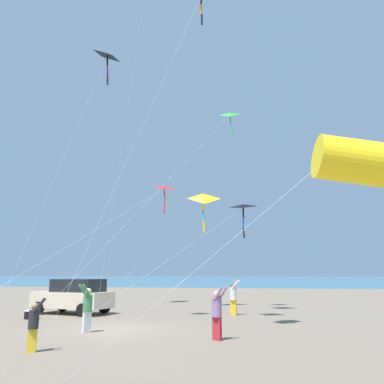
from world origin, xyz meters
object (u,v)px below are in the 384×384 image
at_px(person_adult_flyer, 217,311).
at_px(kite_delta_teal_far_right, 204,199).
at_px(person_child_grey_jacket, 233,296).
at_px(kite_delta_orange_high_right, 229,115).
at_px(parked_car, 74,296).
at_px(kite_delta_red_high_left, 243,207).
at_px(kite_delta_blue_topmost, 163,189).
at_px(cooler_box, 32,314).
at_px(person_child_green_jacket, 87,306).
at_px(kite_delta_long_streamer_right, 108,56).
at_px(person_bystander_far, 34,322).

distance_m(person_adult_flyer, kite_delta_teal_far_right, 13.79).
relative_size(person_child_grey_jacket, kite_delta_teal_far_right, 0.24).
relative_size(person_child_grey_jacket, kite_delta_orange_high_right, 0.14).
xyz_separation_m(parked_car, kite_delta_teal_far_right, (-5.41, 6.26, 6.18)).
height_order(person_adult_flyer, kite_delta_teal_far_right, kite_delta_teal_far_right).
bearing_deg(kite_delta_red_high_left, parked_car, -91.50).
bearing_deg(kite_delta_orange_high_right, kite_delta_blue_topmost, -31.80).
height_order(parked_car, cooler_box, parked_car).
bearing_deg(kite_delta_teal_far_right, parked_car, -49.19).
relative_size(parked_car, person_child_grey_jacket, 2.52).
xyz_separation_m(cooler_box, person_child_green_jacket, (3.51, 4.69, 0.74)).
height_order(cooler_box, kite_delta_long_streamer_right, kite_delta_long_streamer_right).
bearing_deg(person_adult_flyer, person_child_green_jacket, -97.21).
relative_size(kite_delta_blue_topmost, kite_delta_red_high_left, 1.46).
distance_m(person_child_grey_jacket, kite_delta_orange_high_right, 11.64).
bearing_deg(person_bystander_far, cooler_box, -145.36).
bearing_deg(cooler_box, kite_delta_orange_high_right, 124.39).
xyz_separation_m(person_child_grey_jacket, person_bystander_far, (10.83, -4.45, -0.20)).
height_order(person_child_grey_jacket, kite_delta_red_high_left, kite_delta_red_high_left).
height_order(cooler_box, kite_delta_orange_high_right, kite_delta_orange_high_right).
xyz_separation_m(person_child_grey_jacket, kite_delta_red_high_left, (1.44, 0.74, 4.50)).
distance_m(person_adult_flyer, kite_delta_red_high_left, 7.86).
bearing_deg(kite_delta_blue_topmost, person_bystander_far, -7.86).
distance_m(person_child_green_jacket, kite_delta_orange_high_right, 15.63).
height_order(cooler_box, person_child_green_jacket, person_child_green_jacket).
distance_m(person_child_grey_jacket, kite_delta_red_high_left, 4.78).
xyz_separation_m(kite_delta_blue_topmost, kite_delta_long_streamer_right, (-4.41, -5.69, 11.10)).
xyz_separation_m(parked_car, kite_delta_red_high_left, (0.24, 9.32, 4.53)).
distance_m(kite_delta_teal_far_right, kite_delta_red_high_left, 6.63).
height_order(parked_car, person_bystander_far, parked_car).
distance_m(cooler_box, person_adult_flyer, 10.56).
bearing_deg(kite_delta_orange_high_right, cooler_box, -55.61).
distance_m(parked_car, cooler_box, 2.72).
bearing_deg(person_child_grey_jacket, kite_delta_long_streamer_right, -103.35).
bearing_deg(kite_delta_red_high_left, kite_delta_long_streamer_right, -110.18).
height_order(parked_car, kite_delta_orange_high_right, kite_delta_orange_high_right).
bearing_deg(kite_delta_teal_far_right, kite_delta_red_high_left, 28.43).
bearing_deg(kite_delta_long_streamer_right, cooler_box, -4.17).
xyz_separation_m(parked_car, person_child_green_jacket, (6.00, 3.88, 0.00)).
relative_size(cooler_box, person_adult_flyer, 0.36).
xyz_separation_m(cooler_box, kite_delta_long_streamer_right, (-5.81, 0.42, 17.34)).
bearing_deg(person_bystander_far, kite_delta_blue_topmost, 172.14).
distance_m(parked_car, person_child_green_jacket, 7.15).
xyz_separation_m(cooler_box, person_bystander_far, (7.14, 4.94, 0.58)).
xyz_separation_m(person_adult_flyer, person_child_grey_jacket, (-7.83, -0.29, 0.05)).
distance_m(parked_car, person_adult_flyer, 11.08).
bearing_deg(parked_car, kite_delta_blue_topmost, 78.46).
xyz_separation_m(person_adult_flyer, person_bystander_far, (3.00, -4.75, -0.14)).
relative_size(person_adult_flyer, kite_delta_blue_topmost, 0.15).
bearing_deg(kite_delta_red_high_left, kite_delta_teal_far_right, -151.57).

